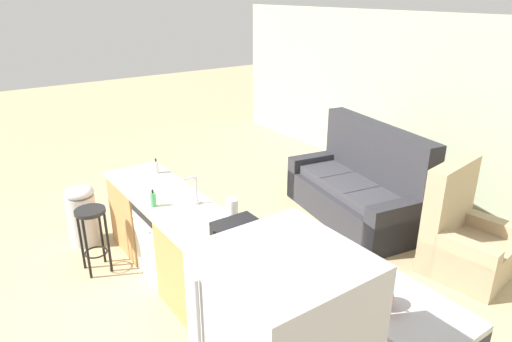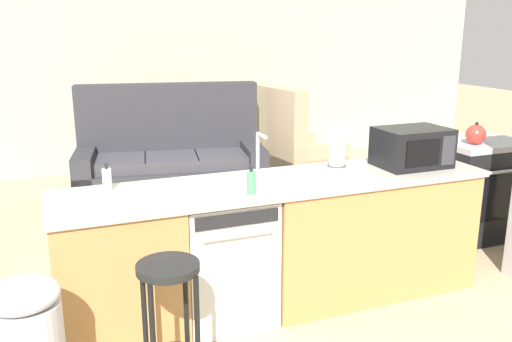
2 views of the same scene
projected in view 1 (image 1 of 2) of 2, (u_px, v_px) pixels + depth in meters
ground_plane at (184, 282)px, 4.84m from camera, size 24.00×24.00×0.00m
wall_back at (459, 111)px, 6.38m from camera, size 10.00×0.06×2.60m
kitchen_counter at (192, 258)px, 4.50m from camera, size 2.94×0.66×0.90m
dishwasher at (171, 237)px, 4.87m from camera, size 0.58×0.61×0.84m
microwave at (246, 245)px, 3.54m from camera, size 0.50×0.37×0.28m
sink_faucet at (195, 192)px, 4.49m from camera, size 0.07×0.18×0.30m
paper_towel_roll at (232, 214)px, 4.03m from camera, size 0.14×0.14×0.28m
soap_bottle at (153, 199)px, 4.47m from camera, size 0.06×0.06×0.18m
dish_soap_bottle at (156, 167)px, 5.28m from camera, size 0.06×0.06×0.18m
kettle at (381, 296)px, 3.04m from camera, size 0.21×0.17×0.19m
bar_stool at (92, 227)px, 4.85m from camera, size 0.32×0.32×0.74m
trash_bin at (82, 215)px, 5.46m from camera, size 0.35×0.35×0.74m
couch at (360, 190)px, 6.10m from camera, size 2.13×1.24×1.27m
armchair at (462, 240)px, 4.95m from camera, size 0.92×0.96×1.20m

